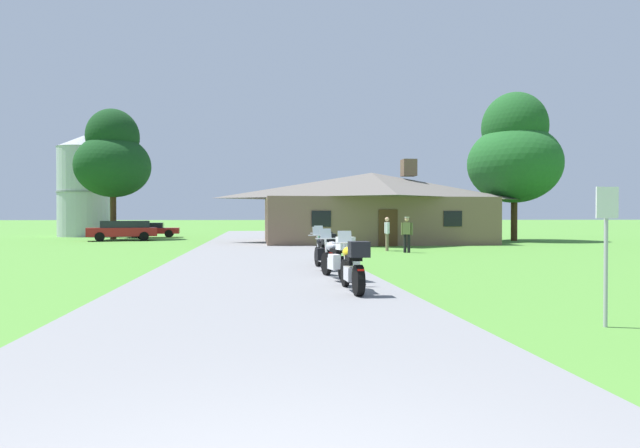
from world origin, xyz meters
The scene contains 15 objects.
ground_plane centered at (0.00, 20.00, 0.00)m, with size 500.00×500.00×0.00m, color #4C8433.
asphalt_driveway centered at (0.00, 18.00, 0.03)m, with size 6.40×80.00×0.06m, color slate.
motorcycle_yellow_nearest_to_camera centered at (2.02, 8.71, 0.62)m, with size 0.66×2.08×1.30m.
motorcycle_silver_second_in_row centered at (2.06, 11.03, 0.61)m, with size 0.98×2.07×1.30m.
motorcycle_black_third_in_row centered at (2.04, 13.59, 0.61)m, with size 0.85×2.08×1.30m.
motorcycle_green_farthest_in_row centered at (2.28, 15.88, 0.62)m, with size 0.66×2.08×1.30m.
stone_lodge centered at (7.43, 31.02, 2.35)m, with size 14.58×8.96×5.46m.
bystander_white_shirt_near_lodge centered at (6.34, 22.76, 0.93)m, with size 0.27×0.54×1.67m.
bystander_olive_shirt_beside_signpost centered at (6.94, 21.36, 0.95)m, with size 0.50×0.36×1.69m.
metal_signpost_roadside centered at (5.24, 4.98, 1.35)m, with size 0.36×0.06×2.14m.
tree_left_far centered at (-10.65, 38.01, 6.10)m, with size 5.46×5.46×9.69m.
tree_right_of_lodge centered at (17.84, 32.19, 6.15)m, with size 6.41×6.41×10.35m.
metal_silo_distant centered at (-14.74, 44.52, 4.33)m, with size 4.41×4.41×8.65m.
parked_red_suv_far_left centered at (-9.39, 35.61, 0.78)m, with size 4.93×3.07×1.40m.
parked_red_sedan_far_left centered at (-8.46, 41.32, 0.64)m, with size 4.37×2.27×1.20m.
Camera 1 is at (-0.04, -2.36, 1.69)m, focal length 29.30 mm.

